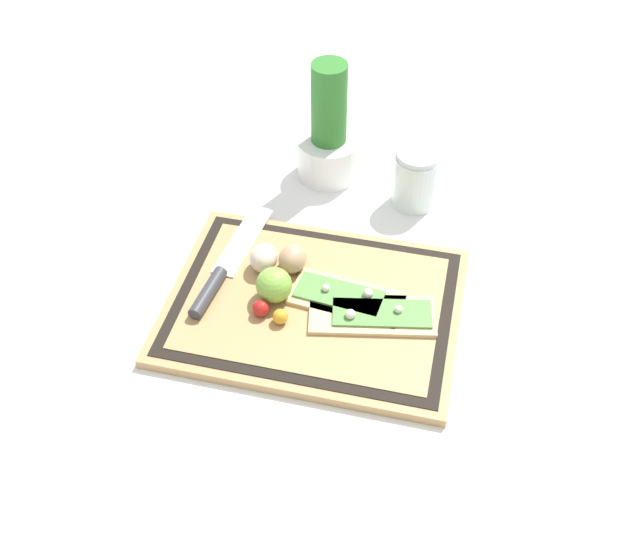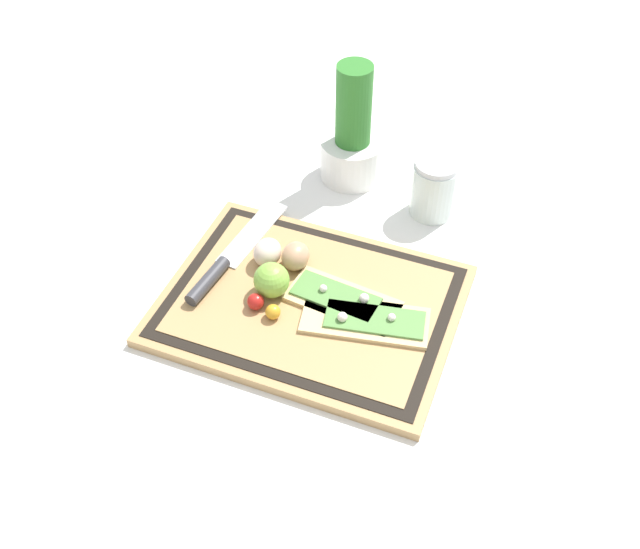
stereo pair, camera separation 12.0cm
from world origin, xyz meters
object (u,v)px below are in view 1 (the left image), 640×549
(pizza_slice_near, at_px, (374,315))
(cherry_tomato_red, at_px, (261,308))
(lime, at_px, (274,285))
(pizza_slice_far, at_px, (345,297))
(egg_brown, at_px, (292,259))
(knife, at_px, (219,275))
(cherry_tomato_yellow, at_px, (280,317))
(egg_pink, at_px, (264,258))
(herb_pot, at_px, (329,139))
(sauce_jar, at_px, (415,181))

(pizza_slice_near, relative_size, cherry_tomato_red, 7.75)
(lime, bearing_deg, pizza_slice_far, 11.03)
(egg_brown, relative_size, lime, 0.92)
(knife, bearing_deg, cherry_tomato_yellow, -28.80)
(egg_brown, distance_m, egg_pink, 0.05)
(egg_pink, relative_size, cherry_tomato_yellow, 2.19)
(pizza_slice_far, relative_size, egg_pink, 3.50)
(lime, bearing_deg, cherry_tomato_yellow, -64.49)
(pizza_slice_near, bearing_deg, cherry_tomato_red, -168.91)
(cherry_tomato_red, bearing_deg, herb_pot, 87.18)
(egg_pink, xyz_separation_m, sauce_jar, (0.21, 0.25, 0.01))
(sauce_jar, bearing_deg, egg_brown, -125.21)
(lime, bearing_deg, egg_pink, 119.52)
(pizza_slice_near, distance_m, sauce_jar, 0.31)
(pizza_slice_far, distance_m, herb_pot, 0.35)
(pizza_slice_near, height_order, pizza_slice_far, same)
(egg_brown, bearing_deg, knife, -155.36)
(egg_brown, xyz_separation_m, lime, (-0.01, -0.07, 0.01))
(egg_brown, height_order, egg_pink, same)
(egg_pink, bearing_deg, cherry_tomato_red, -76.60)
(egg_pink, xyz_separation_m, lime, (0.03, -0.06, 0.01))
(knife, relative_size, sauce_jar, 2.53)
(pizza_slice_far, xyz_separation_m, sauce_jar, (0.07, 0.29, 0.02))
(egg_pink, bearing_deg, herb_pot, 81.66)
(pizza_slice_far, relative_size, sauce_jar, 1.67)
(pizza_slice_far, height_order, cherry_tomato_red, cherry_tomato_red)
(pizza_slice_near, bearing_deg, egg_brown, 153.72)
(lime, relative_size, sauce_jar, 0.52)
(herb_pot, bearing_deg, pizza_slice_near, -66.89)
(pizza_slice_near, xyz_separation_m, herb_pot, (-0.15, 0.36, 0.06))
(egg_brown, relative_size, sauce_jar, 0.48)
(pizza_slice_near, height_order, herb_pot, herb_pot)
(knife, relative_size, egg_brown, 5.29)
(cherry_tomato_yellow, relative_size, herb_pot, 0.10)
(pizza_slice_near, relative_size, pizza_slice_far, 1.12)
(herb_pot, bearing_deg, egg_brown, -89.30)
(knife, distance_m, sauce_jar, 0.40)
(knife, relative_size, herb_pot, 1.20)
(pizza_slice_far, distance_m, lime, 0.11)
(cherry_tomato_red, xyz_separation_m, sauce_jar, (0.19, 0.35, 0.01))
(knife, relative_size, lime, 4.87)
(egg_pink, xyz_separation_m, herb_pot, (0.04, 0.29, 0.04))
(knife, relative_size, egg_pink, 5.29)
(herb_pot, bearing_deg, lime, -91.35)
(pizza_slice_near, relative_size, lime, 3.62)
(lime, bearing_deg, herb_pot, 88.65)
(sauce_jar, bearing_deg, egg_pink, -131.03)
(knife, relative_size, cherry_tomato_red, 10.45)
(lime, relative_size, herb_pot, 0.25)
(egg_brown, relative_size, cherry_tomato_red, 1.97)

